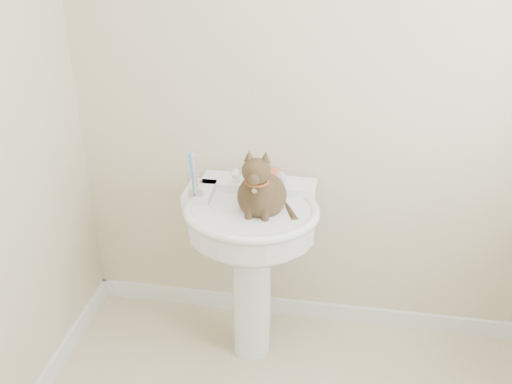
% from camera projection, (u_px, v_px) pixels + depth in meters
% --- Properties ---
extents(wall_back, '(2.20, 0.00, 2.50)m').
position_uv_depth(wall_back, '(323.00, 76.00, 2.46)').
color(wall_back, beige).
rests_on(wall_back, ground).
extents(baseboard_back, '(2.20, 0.02, 0.09)m').
position_uv_depth(baseboard_back, '(310.00, 309.00, 3.02)').
color(baseboard_back, white).
rests_on(baseboard_back, floor).
extents(pedestal_sink, '(0.58, 0.57, 0.80)m').
position_uv_depth(pedestal_sink, '(251.00, 236.00, 2.53)').
color(pedestal_sink, white).
rests_on(pedestal_sink, floor).
extents(faucet, '(0.28, 0.12, 0.14)m').
position_uv_depth(faucet, '(257.00, 177.00, 2.56)').
color(faucet, silver).
rests_on(faucet, pedestal_sink).
extents(soap_bar, '(0.10, 0.08, 0.03)m').
position_uv_depth(soap_bar, '(270.00, 174.00, 2.64)').
color(soap_bar, '#DB4B2E').
rests_on(soap_bar, pedestal_sink).
extents(toothbrush_cup, '(0.07, 0.07, 0.18)m').
position_uv_depth(toothbrush_cup, '(195.00, 184.00, 2.47)').
color(toothbrush_cup, silver).
rests_on(toothbrush_cup, pedestal_sink).
extents(cat, '(0.22, 0.28, 0.41)m').
position_uv_depth(cat, '(261.00, 193.00, 2.42)').
color(cat, brown).
rests_on(cat, pedestal_sink).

